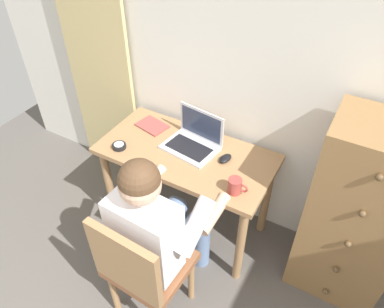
# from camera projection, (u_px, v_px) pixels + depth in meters

# --- Properties ---
(wall_back) EXTENTS (4.80, 0.05, 2.50)m
(wall_back) POSITION_uv_depth(u_px,v_px,m) (299.00, 75.00, 2.04)
(wall_back) COLOR silver
(wall_back) RESTS_ON ground_plane
(curtain_panel) EXTENTS (0.58, 0.03, 2.14)m
(curtain_panel) POSITION_uv_depth(u_px,v_px,m) (97.00, 54.00, 2.64)
(curtain_panel) COLOR #CCB77A
(curtain_panel) RESTS_ON ground_plane
(desk) EXTENTS (1.15, 0.57, 0.72)m
(desk) POSITION_uv_depth(u_px,v_px,m) (186.00, 165.00, 2.42)
(desk) COLOR #9E754C
(desk) RESTS_ON ground_plane
(dresser) EXTENTS (0.54, 0.44, 1.24)m
(dresser) POSITION_uv_depth(u_px,v_px,m) (356.00, 216.00, 2.07)
(dresser) COLOR olive
(dresser) RESTS_ON ground_plane
(chair) EXTENTS (0.44, 0.42, 0.89)m
(chair) POSITION_uv_depth(u_px,v_px,m) (142.00, 268.00, 1.95)
(chair) COLOR brown
(chair) RESTS_ON ground_plane
(person_seated) EXTENTS (0.54, 0.60, 1.21)m
(person_seated) POSITION_uv_depth(u_px,v_px,m) (160.00, 223.00, 1.95)
(person_seated) COLOR #6B84AD
(person_seated) RESTS_ON ground_plane
(laptop) EXTENTS (0.37, 0.30, 0.24)m
(laptop) POSITION_uv_depth(u_px,v_px,m) (194.00, 140.00, 2.36)
(laptop) COLOR silver
(laptop) RESTS_ON desk
(computer_mouse) EXTENTS (0.08, 0.11, 0.03)m
(computer_mouse) POSITION_uv_depth(u_px,v_px,m) (225.00, 158.00, 2.27)
(computer_mouse) COLOR black
(computer_mouse) RESTS_ON desk
(desk_clock) EXTENTS (0.09, 0.09, 0.03)m
(desk_clock) POSITION_uv_depth(u_px,v_px,m) (119.00, 146.00, 2.37)
(desk_clock) COLOR black
(desk_clock) RESTS_ON desk
(notebook_pad) EXTENTS (0.24, 0.19, 0.01)m
(notebook_pad) POSITION_uv_depth(u_px,v_px,m) (152.00, 126.00, 2.55)
(notebook_pad) COLOR #994742
(notebook_pad) RESTS_ON desk
(coffee_mug) EXTENTS (0.12, 0.08, 0.09)m
(coffee_mug) POSITION_uv_depth(u_px,v_px,m) (235.00, 186.00, 2.05)
(coffee_mug) COLOR #9E3D38
(coffee_mug) RESTS_ON desk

